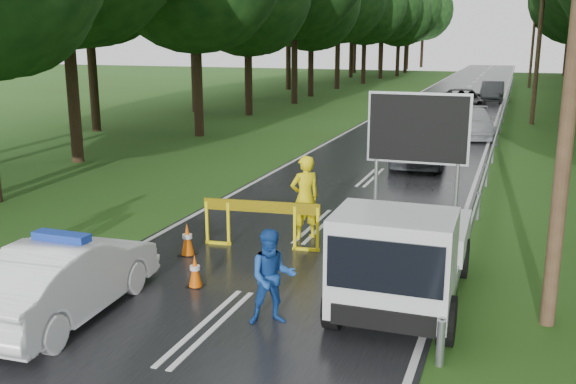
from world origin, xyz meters
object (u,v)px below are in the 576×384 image
at_px(police_sedan, 65,279).
at_px(queue_car_second, 473,123).
at_px(barrier, 261,213).
at_px(officer, 305,198).
at_px(civilian, 272,277).
at_px(work_truck, 403,252).
at_px(queue_car_third, 461,102).
at_px(queue_car_fourth, 492,91).
at_px(queue_car_first, 420,143).

height_order(police_sedan, queue_car_second, police_sedan).
xyz_separation_m(barrier, officer, (0.68, 1.01, 0.16)).
bearing_deg(police_sedan, queue_car_second, -105.84).
relative_size(civilian, queue_car_second, 0.36).
distance_m(barrier, civilian, 3.85).
distance_m(work_truck, officer, 4.13).
height_order(barrier, queue_car_second, queue_car_second).
xyz_separation_m(civilian, queue_car_second, (1.61, 21.96, -0.16)).
height_order(civilian, queue_car_third, civilian).
bearing_deg(work_truck, queue_car_fourth, 89.48).
height_order(civilian, queue_car_first, civilian).
bearing_deg(queue_car_fourth, work_truck, -89.63).
distance_m(police_sedan, officer, 5.95).
bearing_deg(civilian, police_sedan, 168.52).
bearing_deg(queue_car_fourth, civilian, -92.36).
height_order(police_sedan, barrier, police_sedan).
xyz_separation_m(officer, queue_car_third, (1.24, 25.93, -0.22)).
bearing_deg(civilian, queue_car_second, 59.01).
xyz_separation_m(civilian, queue_car_third, (0.31, 30.43, -0.04)).
xyz_separation_m(officer, queue_car_second, (2.55, 17.46, -0.34)).
distance_m(work_truck, queue_car_second, 20.50).
height_order(police_sedan, queue_car_third, queue_car_third).
distance_m(queue_car_first, queue_car_fourth, 25.17).
xyz_separation_m(queue_car_first, queue_car_second, (1.37, 7.55, -0.15)).
bearing_deg(queue_car_fourth, queue_car_third, -98.46).
distance_m(officer, queue_car_first, 9.99).
relative_size(civilian, queue_car_first, 0.35).
height_order(officer, queue_car_third, officer).
relative_size(police_sedan, work_truck, 0.91).
distance_m(officer, queue_car_fourth, 35.15).
relative_size(officer, civilian, 1.23).
distance_m(civilian, queue_car_second, 22.02).
bearing_deg(queue_car_second, civilian, -101.86).
bearing_deg(work_truck, queue_car_first, 96.36).
bearing_deg(queue_car_third, barrier, -101.63).
relative_size(work_truck, civilian, 2.82).
relative_size(police_sedan, queue_car_third, 0.75).
bearing_deg(queue_car_fourth, police_sedan, -97.03).
xyz_separation_m(queue_car_third, queue_car_fourth, (1.37, 9.12, -0.05)).
bearing_deg(police_sedan, barrier, -115.17).
xyz_separation_m(barrier, queue_car_first, (1.86, 10.92, -0.03)).
bearing_deg(barrier, queue_car_first, 73.19).
xyz_separation_m(police_sedan, queue_car_second, (4.98, 22.88, -0.02)).
height_order(police_sedan, queue_car_fourth, police_sedan).
distance_m(queue_car_third, queue_car_fourth, 9.22).
bearing_deg(queue_car_first, queue_car_second, 76.20).
height_order(work_truck, civilian, work_truck).
bearing_deg(queue_car_first, barrier, -103.13).
relative_size(police_sedan, queue_car_second, 0.92).
bearing_deg(queue_car_first, police_sedan, -106.71).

